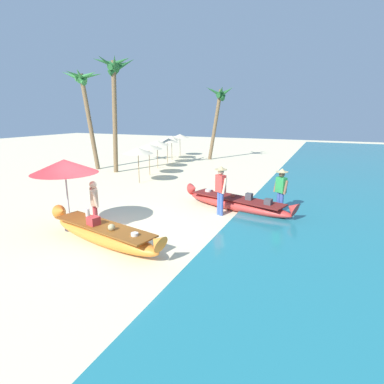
{
  "coord_description": "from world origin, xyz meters",
  "views": [
    {
      "loc": [
        6.09,
        -7.36,
        3.62
      ],
      "look_at": [
        1.72,
        2.43,
        0.9
      ],
      "focal_mm": 28.78,
      "sensor_mm": 36.0,
      "label": 1
    }
  ],
  "objects_px": {
    "palm_tree_tall_inland": "(219,102)",
    "person_tourist_customer": "(95,203)",
    "person_vendor_hatted": "(221,187)",
    "patio_umbrella_large": "(64,167)",
    "boat_red_midground": "(237,203)",
    "person_vendor_assistant": "(281,188)",
    "palm_tree_leaning_seaward": "(83,88)",
    "palm_tree_mid_cluster": "(114,79)",
    "boat_orange_foreground": "(103,234)"
  },
  "relations": [
    {
      "from": "palm_tree_mid_cluster",
      "to": "person_tourist_customer",
      "type": "bearing_deg",
      "value": -57.22
    },
    {
      "from": "person_tourist_customer",
      "to": "palm_tree_leaning_seaward",
      "type": "height_order",
      "value": "palm_tree_leaning_seaward"
    },
    {
      "from": "patio_umbrella_large",
      "to": "palm_tree_mid_cluster",
      "type": "bearing_deg",
      "value": 118.07
    },
    {
      "from": "boat_red_midground",
      "to": "palm_tree_mid_cluster",
      "type": "relative_size",
      "value": 0.68
    },
    {
      "from": "person_tourist_customer",
      "to": "palm_tree_mid_cluster",
      "type": "height_order",
      "value": "palm_tree_mid_cluster"
    },
    {
      "from": "person_vendor_hatted",
      "to": "person_vendor_assistant",
      "type": "xyz_separation_m",
      "value": [
        1.98,
        1.02,
        -0.07
      ]
    },
    {
      "from": "palm_tree_tall_inland",
      "to": "palm_tree_leaning_seaward",
      "type": "xyz_separation_m",
      "value": [
        -6.74,
        -7.43,
        0.71
      ]
    },
    {
      "from": "patio_umbrella_large",
      "to": "palm_tree_tall_inland",
      "type": "xyz_separation_m",
      "value": [
        -0.87,
        16.78,
        2.5
      ]
    },
    {
      "from": "person_vendor_assistant",
      "to": "palm_tree_tall_inland",
      "type": "bearing_deg",
      "value": 118.67
    },
    {
      "from": "palm_tree_leaning_seaward",
      "to": "patio_umbrella_large",
      "type": "bearing_deg",
      "value": -50.85
    },
    {
      "from": "person_tourist_customer",
      "to": "person_vendor_assistant",
      "type": "bearing_deg",
      "value": 39.02
    },
    {
      "from": "person_vendor_assistant",
      "to": "boat_orange_foreground",
      "type": "bearing_deg",
      "value": -130.82
    },
    {
      "from": "person_vendor_hatted",
      "to": "palm_tree_leaning_seaward",
      "type": "relative_size",
      "value": 0.28
    },
    {
      "from": "person_vendor_assistant",
      "to": "palm_tree_tall_inland",
      "type": "relative_size",
      "value": 0.3
    },
    {
      "from": "patio_umbrella_large",
      "to": "palm_tree_leaning_seaward",
      "type": "relative_size",
      "value": 0.35
    },
    {
      "from": "person_tourist_customer",
      "to": "person_vendor_assistant",
      "type": "relative_size",
      "value": 0.94
    },
    {
      "from": "person_vendor_hatted",
      "to": "palm_tree_leaning_seaward",
      "type": "xyz_separation_m",
      "value": [
        -11.52,
        5.97,
        4.21
      ]
    },
    {
      "from": "person_tourist_customer",
      "to": "palm_tree_tall_inland",
      "type": "relative_size",
      "value": 0.28
    },
    {
      "from": "boat_red_midground",
      "to": "person_tourist_customer",
      "type": "xyz_separation_m",
      "value": [
        -3.5,
        -3.91,
        0.63
      ]
    },
    {
      "from": "person_vendor_assistant",
      "to": "person_tourist_customer",
      "type": "bearing_deg",
      "value": -140.98
    },
    {
      "from": "boat_red_midground",
      "to": "palm_tree_mid_cluster",
      "type": "distance_m",
      "value": 11.6
    },
    {
      "from": "palm_tree_tall_inland",
      "to": "person_vendor_assistant",
      "type": "bearing_deg",
      "value": -61.33
    },
    {
      "from": "boat_orange_foreground",
      "to": "palm_tree_leaning_seaward",
      "type": "distance_m",
      "value": 14.4
    },
    {
      "from": "patio_umbrella_large",
      "to": "palm_tree_mid_cluster",
      "type": "height_order",
      "value": "palm_tree_mid_cluster"
    },
    {
      "from": "boat_red_midground",
      "to": "palm_tree_leaning_seaward",
      "type": "height_order",
      "value": "palm_tree_leaning_seaward"
    },
    {
      "from": "boat_red_midground",
      "to": "person_vendor_assistant",
      "type": "bearing_deg",
      "value": 7.65
    },
    {
      "from": "person_vendor_hatted",
      "to": "palm_tree_mid_cluster",
      "type": "xyz_separation_m",
      "value": [
        -8.69,
        5.59,
        4.61
      ]
    },
    {
      "from": "boat_orange_foreground",
      "to": "patio_umbrella_large",
      "type": "bearing_deg",
      "value": 165.3
    },
    {
      "from": "boat_orange_foreground",
      "to": "palm_tree_tall_inland",
      "type": "xyz_separation_m",
      "value": [
        -2.58,
        17.23,
        4.25
      ]
    },
    {
      "from": "person_vendor_assistant",
      "to": "patio_umbrella_large",
      "type": "relative_size",
      "value": 0.75
    },
    {
      "from": "palm_tree_tall_inland",
      "to": "palm_tree_leaning_seaward",
      "type": "height_order",
      "value": "palm_tree_leaning_seaward"
    },
    {
      "from": "person_vendor_assistant",
      "to": "palm_tree_mid_cluster",
      "type": "bearing_deg",
      "value": 156.86
    },
    {
      "from": "palm_tree_mid_cluster",
      "to": "boat_red_midground",
      "type": "bearing_deg",
      "value": -27.7
    },
    {
      "from": "person_vendor_assistant",
      "to": "patio_umbrella_large",
      "type": "distance_m",
      "value": 7.43
    },
    {
      "from": "boat_red_midground",
      "to": "palm_tree_mid_cluster",
      "type": "height_order",
      "value": "palm_tree_mid_cluster"
    },
    {
      "from": "boat_red_midground",
      "to": "palm_tree_leaning_seaward",
      "type": "relative_size",
      "value": 0.74
    },
    {
      "from": "palm_tree_tall_inland",
      "to": "palm_tree_mid_cluster",
      "type": "bearing_deg",
      "value": -116.58
    },
    {
      "from": "person_tourist_customer",
      "to": "palm_tree_leaning_seaward",
      "type": "bearing_deg",
      "value": 132.9
    },
    {
      "from": "boat_red_midground",
      "to": "person_tourist_customer",
      "type": "relative_size",
      "value": 2.95
    },
    {
      "from": "person_tourist_customer",
      "to": "palm_tree_mid_cluster",
      "type": "relative_size",
      "value": 0.23
    },
    {
      "from": "person_tourist_customer",
      "to": "palm_tree_leaning_seaward",
      "type": "xyz_separation_m",
      "value": [
        -8.42,
        9.06,
        4.36
      ]
    },
    {
      "from": "boat_red_midground",
      "to": "person_vendor_assistant",
      "type": "height_order",
      "value": "person_vendor_assistant"
    },
    {
      "from": "person_vendor_hatted",
      "to": "patio_umbrella_large",
      "type": "distance_m",
      "value": 5.27
    },
    {
      "from": "person_vendor_assistant",
      "to": "patio_umbrella_large",
      "type": "bearing_deg",
      "value": -143.24
    },
    {
      "from": "boat_orange_foreground",
      "to": "patio_umbrella_large",
      "type": "xyz_separation_m",
      "value": [
        -1.7,
        0.45,
        1.75
      ]
    },
    {
      "from": "boat_red_midground",
      "to": "boat_orange_foreground",
      "type": "bearing_deg",
      "value": -119.36
    },
    {
      "from": "palm_tree_leaning_seaward",
      "to": "person_vendor_assistant",
      "type": "bearing_deg",
      "value": -20.1
    },
    {
      "from": "boat_orange_foreground",
      "to": "person_tourist_customer",
      "type": "relative_size",
      "value": 2.83
    },
    {
      "from": "palm_tree_leaning_seaward",
      "to": "palm_tree_mid_cluster",
      "type": "bearing_deg",
      "value": -7.65
    },
    {
      "from": "palm_tree_tall_inland",
      "to": "person_tourist_customer",
      "type": "bearing_deg",
      "value": -84.17
    }
  ]
}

